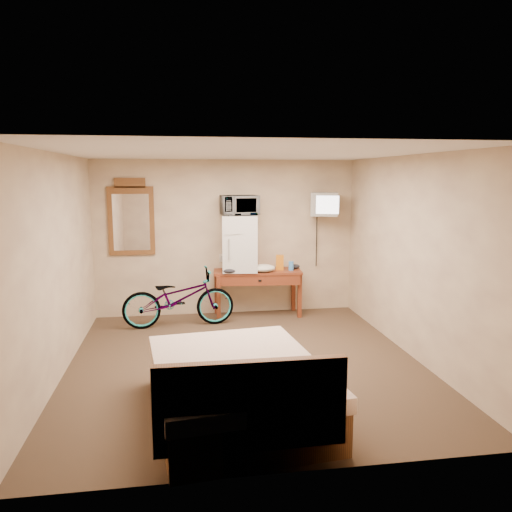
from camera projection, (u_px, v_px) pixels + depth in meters
The scene contains 13 objects.
room at pixel (245, 261), 5.85m from camera, with size 4.60×4.64×2.50m.
desk at pixel (258, 278), 7.97m from camera, with size 1.43×0.65×0.75m.
mini_fridge at pixel (240, 243), 7.87m from camera, with size 0.59×0.57×0.89m.
microwave at pixel (239, 205), 7.78m from camera, with size 0.56×0.38×0.31m, color silver.
snack_bag at pixel (280, 262), 7.99m from camera, with size 0.12×0.07×0.24m, color orange.
blue_cup at pixel (291, 266), 7.96m from camera, with size 0.08×0.08×0.14m, color #4189DE.
cloth_cream at pixel (263, 268), 7.84m from camera, with size 0.38×0.30×0.12m, color white.
cloth_dark_a at pixel (230, 271), 7.72m from camera, with size 0.23×0.17×0.09m, color black.
cloth_dark_b at pixel (295, 266), 8.09m from camera, with size 0.17×0.14×0.08m, color black.
crt_television at pixel (324, 204), 7.97m from camera, with size 0.51×0.61×0.37m.
wall_mirror at pixel (131, 218), 7.79m from camera, with size 0.71×0.04×1.20m.
bicycle at pixel (179, 298), 7.46m from camera, with size 0.58×1.66×0.87m, color black.
bed at pixel (238, 388), 4.62m from camera, with size 1.70×2.13×0.90m.
Camera 1 is at (-0.75, -5.72, 2.24)m, focal length 35.00 mm.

